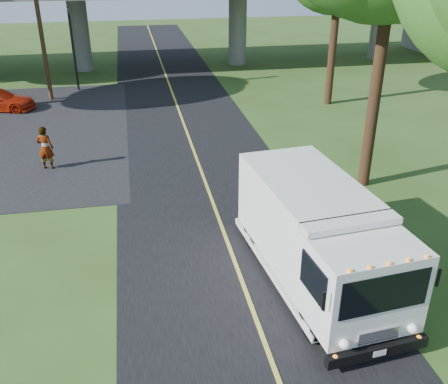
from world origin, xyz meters
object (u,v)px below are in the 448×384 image
object	(u,v)px
utility_pole	(39,22)
step_van	(317,234)
pedestrian	(45,148)
traffic_signal	(72,40)

from	to	relation	value
utility_pole	step_van	xyz separation A→B (m)	(9.49, -20.75, -3.05)
utility_pole	pedestrian	size ratio (longest dim) A/B	4.75
pedestrian	traffic_signal	bearing A→B (deg)	-79.02
traffic_signal	pedestrian	distance (m)	13.25
pedestrian	step_van	bearing A→B (deg)	143.43
traffic_signal	utility_pole	distance (m)	2.86
utility_pole	pedestrian	bearing A→B (deg)	-84.21
step_van	pedestrian	bearing A→B (deg)	125.07
utility_pole	pedestrian	distance (m)	11.69
step_van	pedestrian	distance (m)	12.82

